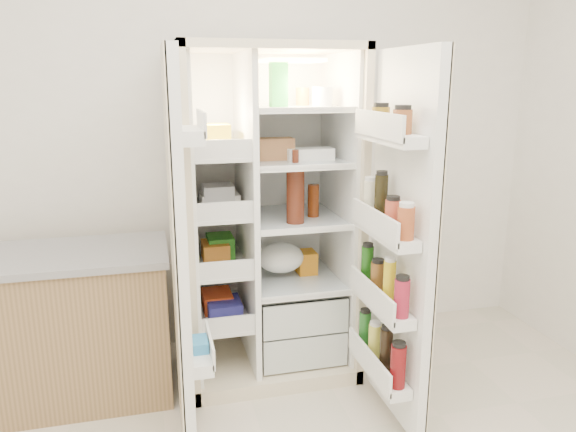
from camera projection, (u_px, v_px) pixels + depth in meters
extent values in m
cube|color=white|center=(224.00, 127.00, 3.21)|extent=(4.00, 0.02, 2.70)
cube|color=beige|center=(255.00, 203.00, 3.30)|extent=(0.92, 0.04, 1.80)
cube|color=beige|center=(185.00, 220.00, 2.88)|extent=(0.04, 0.70, 1.80)
cube|color=beige|center=(342.00, 211.00, 3.09)|extent=(0.04, 0.70, 1.80)
cube|color=beige|center=(265.00, 48.00, 2.77)|extent=(0.92, 0.70, 0.04)
cube|color=beige|center=(268.00, 357.00, 3.20)|extent=(0.92, 0.70, 0.08)
cube|color=white|center=(256.00, 200.00, 3.26)|extent=(0.84, 0.02, 1.68)
cube|color=white|center=(191.00, 216.00, 2.88)|extent=(0.02, 0.62, 1.68)
cube|color=white|center=(337.00, 208.00, 3.08)|extent=(0.02, 0.62, 1.68)
cube|color=white|center=(246.00, 213.00, 2.96)|extent=(0.03, 0.62, 1.68)
cube|color=silver|center=(294.00, 333.00, 3.18)|extent=(0.47, 0.52, 0.19)
cube|color=silver|center=(294.00, 301.00, 3.13)|extent=(0.47, 0.52, 0.19)
cube|color=#FFD18C|center=(292.00, 61.00, 2.87)|extent=(0.30, 0.30, 0.02)
cube|color=silver|center=(221.00, 313.00, 3.06)|extent=(0.28, 0.58, 0.02)
cube|color=silver|center=(219.00, 262.00, 2.98)|extent=(0.28, 0.58, 0.02)
cube|color=silver|center=(218.00, 209.00, 2.91)|extent=(0.28, 0.58, 0.02)
cube|color=silver|center=(216.00, 153.00, 2.84)|extent=(0.28, 0.58, 0.02)
cube|color=silver|center=(293.00, 278.00, 3.12)|extent=(0.49, 0.58, 0.01)
cube|color=silver|center=(294.00, 217.00, 3.03)|extent=(0.49, 0.58, 0.01)
cube|color=silver|center=(294.00, 160.00, 2.95)|extent=(0.49, 0.58, 0.02)
cube|color=silver|center=(294.00, 107.00, 2.88)|extent=(0.49, 0.58, 0.02)
cube|color=#F85323|center=(221.00, 303.00, 3.04)|extent=(0.16, 0.20, 0.10)
cube|color=#319027|center=(219.00, 250.00, 2.97)|extent=(0.14, 0.18, 0.12)
cube|color=white|center=(217.00, 201.00, 2.90)|extent=(0.20, 0.22, 0.07)
cube|color=yellow|center=(215.00, 138.00, 2.82)|extent=(0.15, 0.16, 0.14)
cube|color=#312F8F|center=(221.00, 304.00, 3.04)|extent=(0.18, 0.20, 0.09)
cube|color=#C47022|center=(219.00, 252.00, 2.97)|extent=(0.14, 0.18, 0.10)
cube|color=silver|center=(217.00, 196.00, 2.89)|extent=(0.16, 0.16, 0.12)
sphere|color=orange|center=(276.00, 352.00, 3.09)|extent=(0.07, 0.07, 0.07)
sphere|color=orange|center=(290.00, 346.00, 3.15)|extent=(0.07, 0.07, 0.07)
sphere|color=orange|center=(309.00, 348.00, 3.13)|extent=(0.07, 0.07, 0.07)
sphere|color=orange|center=(279.00, 339.00, 3.23)|extent=(0.07, 0.07, 0.07)
ellipsoid|color=#3F6B23|center=(293.00, 298.00, 3.15)|extent=(0.26, 0.24, 0.11)
cylinder|color=#4E1E10|center=(295.00, 195.00, 2.85)|extent=(0.10, 0.10, 0.30)
cylinder|color=#64250B|center=(313.00, 201.00, 2.99)|extent=(0.06, 0.06, 0.18)
cube|color=green|center=(278.00, 82.00, 2.78)|extent=(0.08, 0.08, 0.25)
cylinder|color=white|center=(322.00, 96.00, 2.87)|extent=(0.11, 0.11, 0.10)
cylinder|color=#BB812B|center=(303.00, 96.00, 2.96)|extent=(0.07, 0.07, 0.09)
cube|color=white|center=(310.00, 154.00, 2.90)|extent=(0.25, 0.10, 0.06)
cube|color=#A06940|center=(276.00, 149.00, 2.90)|extent=(0.19, 0.10, 0.11)
ellipsoid|color=white|center=(281.00, 264.00, 3.09)|extent=(0.26, 0.24, 0.17)
cube|color=orange|center=(306.00, 262.00, 3.17)|extent=(0.11, 0.13, 0.13)
cube|color=white|center=(180.00, 252.00, 2.35)|extent=(0.05, 0.40, 1.72)
cube|color=beige|center=(174.00, 253.00, 2.34)|extent=(0.01, 0.40, 1.72)
cube|color=white|center=(200.00, 355.00, 2.49)|extent=(0.09, 0.32, 0.06)
cube|color=white|center=(191.00, 135.00, 2.25)|extent=(0.09, 0.32, 0.06)
cube|color=#338CCC|center=(200.00, 349.00, 2.48)|extent=(0.07, 0.12, 0.10)
cube|color=white|center=(402.00, 242.00, 2.50)|extent=(0.05, 0.58, 1.72)
cube|color=beige|center=(407.00, 241.00, 2.51)|extent=(0.01, 0.58, 1.72)
cube|color=white|center=(379.00, 369.00, 2.64)|extent=(0.11, 0.50, 0.05)
cube|color=white|center=(382.00, 304.00, 2.56)|extent=(0.11, 0.50, 0.05)
cube|color=white|center=(385.00, 232.00, 2.47)|extent=(0.11, 0.50, 0.05)
cube|color=white|center=(389.00, 137.00, 2.37)|extent=(0.11, 0.50, 0.05)
cylinder|color=#630B0E|center=(398.00, 366.00, 2.42)|extent=(0.07, 0.07, 0.20)
cylinder|color=black|center=(386.00, 351.00, 2.54)|extent=(0.06, 0.06, 0.22)
cylinder|color=gold|center=(375.00, 342.00, 2.67)|extent=(0.06, 0.06, 0.18)
cylinder|color=#216321|center=(365.00, 329.00, 2.79)|extent=(0.06, 0.06, 0.19)
cylinder|color=maroon|center=(402.00, 298.00, 2.34)|extent=(0.07, 0.07, 0.17)
cylinder|color=gold|center=(389.00, 283.00, 2.46)|extent=(0.06, 0.06, 0.21)
cylinder|color=brown|center=(377.00, 279.00, 2.59)|extent=(0.07, 0.07, 0.16)
cylinder|color=#195212|center=(367.00, 266.00, 2.71)|extent=(0.06, 0.06, 0.20)
cylinder|color=#9E4522|center=(406.00, 223.00, 2.26)|extent=(0.07, 0.07, 0.14)
cylinder|color=#B2442D|center=(392.00, 216.00, 2.38)|extent=(0.07, 0.07, 0.14)
cylinder|color=black|center=(381.00, 199.00, 2.49)|extent=(0.06, 0.06, 0.23)
cylinder|color=beige|center=(370.00, 199.00, 2.62)|extent=(0.06, 0.06, 0.18)
cylinder|color=brown|center=(402.00, 122.00, 2.24)|extent=(0.08, 0.08, 0.10)
cylinder|color=#806017|center=(381.00, 118.00, 2.44)|extent=(0.08, 0.08, 0.10)
cube|color=olive|center=(63.00, 329.00, 2.80)|extent=(1.05, 0.54, 0.75)
cube|color=gray|center=(55.00, 256.00, 2.70)|extent=(1.09, 0.58, 0.04)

